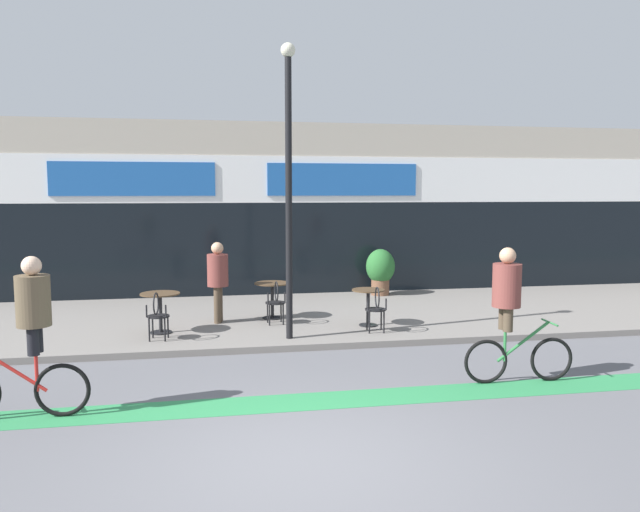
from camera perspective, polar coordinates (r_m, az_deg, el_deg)
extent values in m
plane|color=#5B5B60|center=(6.83, -1.65, -18.48)|extent=(120.00, 120.00, 0.00)
cube|color=slate|center=(13.71, -6.36, -5.70)|extent=(40.00, 5.50, 0.12)
cube|color=#B2A899|center=(18.18, -7.55, 4.26)|extent=(40.00, 4.00, 4.59)
cube|color=black|center=(16.27, -7.13, 0.63)|extent=(38.80, 0.10, 2.40)
cube|color=white|center=(16.23, -7.22, 6.97)|extent=(39.20, 0.14, 1.20)
cube|color=#1E56A3|center=(16.22, -16.69, 6.77)|extent=(4.00, 0.08, 0.84)
cube|color=#1E56A3|center=(16.53, 2.11, 7.00)|extent=(4.00, 0.08, 0.84)
cube|color=#2D844C|center=(8.57, -3.66, -13.27)|extent=(36.00, 0.70, 0.01)
cylinder|color=black|center=(12.39, -14.33, -6.78)|extent=(0.41, 0.41, 0.02)
cylinder|color=black|center=(12.31, -14.38, -5.13)|extent=(0.07, 0.07, 0.75)
cylinder|color=#4C3823|center=(12.24, -14.42, -3.36)|extent=(0.75, 0.75, 0.02)
cylinder|color=black|center=(13.38, -4.37, -5.65)|extent=(0.42, 0.42, 0.02)
cylinder|color=black|center=(13.32, -4.38, -4.14)|extent=(0.07, 0.07, 0.74)
cylinder|color=#4C3823|center=(13.25, -4.39, -2.50)|extent=(0.76, 0.76, 0.02)
cylinder|color=black|center=(12.67, 4.41, -6.31)|extent=(0.36, 0.36, 0.02)
cylinder|color=black|center=(12.61, 4.42, -4.78)|extent=(0.07, 0.07, 0.72)
cylinder|color=#4C3823|center=(12.54, 4.43, -3.12)|extent=(0.66, 0.66, 0.02)
cylinder|color=black|center=(11.76, -14.56, -5.35)|extent=(0.45, 0.45, 0.03)
cylinder|color=black|center=(11.97, -15.05, -6.27)|extent=(0.03, 0.03, 0.42)
cylinder|color=black|center=(11.91, -13.73, -6.29)|extent=(0.03, 0.03, 0.42)
cylinder|color=black|center=(11.70, -15.35, -6.56)|extent=(0.03, 0.03, 0.42)
cylinder|color=black|center=(11.65, -14.00, -6.58)|extent=(0.03, 0.03, 0.42)
torus|color=black|center=(11.55, -14.77, -4.24)|extent=(0.08, 0.41, 0.41)
cylinder|color=black|center=(11.61, -15.58, -4.89)|extent=(0.03, 0.03, 0.23)
cylinder|color=black|center=(11.54, -13.92, -4.91)|extent=(0.03, 0.03, 0.23)
cylinder|color=black|center=(12.77, -4.12, -4.29)|extent=(0.42, 0.42, 0.03)
cylinder|color=black|center=(12.92, -4.82, -5.18)|extent=(0.03, 0.03, 0.42)
cylinder|color=black|center=(12.96, -3.59, -5.14)|extent=(0.03, 0.03, 0.42)
cylinder|color=black|center=(12.65, -4.64, -5.42)|extent=(0.03, 0.03, 0.42)
cylinder|color=black|center=(12.69, -3.39, -5.37)|extent=(0.03, 0.03, 0.42)
torus|color=black|center=(12.56, -4.01, -3.24)|extent=(0.04, 0.41, 0.41)
cylinder|color=black|center=(12.55, -4.78, -3.88)|extent=(0.03, 0.03, 0.23)
cylinder|color=black|center=(12.60, -3.23, -3.82)|extent=(0.03, 0.03, 0.23)
cylinder|color=black|center=(12.07, 5.10, -4.89)|extent=(0.44, 0.44, 0.03)
cylinder|color=black|center=(12.23, 4.32, -5.82)|extent=(0.03, 0.03, 0.42)
cylinder|color=black|center=(12.27, 5.62, -5.79)|extent=(0.03, 0.03, 0.42)
cylinder|color=black|center=(11.96, 4.54, -6.09)|extent=(0.03, 0.03, 0.42)
cylinder|color=black|center=(12.00, 5.87, -6.06)|extent=(0.03, 0.03, 0.42)
torus|color=black|center=(11.86, 5.25, -3.80)|extent=(0.07, 0.41, 0.41)
cylinder|color=black|center=(11.85, 4.43, -4.46)|extent=(0.03, 0.03, 0.23)
cylinder|color=black|center=(11.91, 6.06, -4.42)|extent=(0.03, 0.03, 0.23)
cylinder|color=brown|center=(16.35, 5.53, -2.81)|extent=(0.47, 0.47, 0.43)
ellipsoid|color=#28662D|center=(16.27, 5.55, -0.95)|extent=(0.75, 0.75, 0.90)
cylinder|color=black|center=(11.29, -2.87, 5.15)|extent=(0.12, 0.12, 5.09)
sphere|color=beige|center=(11.55, -2.94, 18.28)|extent=(0.26, 0.26, 0.26)
torus|color=black|center=(10.02, 20.40, -8.84)|extent=(0.66, 0.09, 0.66)
torus|color=black|center=(9.60, 14.92, -9.32)|extent=(0.66, 0.09, 0.66)
cylinder|color=#2D753D|center=(9.75, 18.05, -7.47)|extent=(0.79, 0.09, 0.60)
cylinder|color=#2D753D|center=(9.65, 16.55, -7.86)|extent=(0.04, 0.04, 0.46)
cylinder|color=#2D753D|center=(9.87, 20.26, -5.72)|extent=(0.05, 0.48, 0.03)
cylinder|color=#4C3D2D|center=(9.63, 16.43, -5.42)|extent=(0.15, 0.15, 0.35)
cylinder|color=#4C3D2D|center=(9.49, 16.81, -5.60)|extent=(0.15, 0.15, 0.35)
cylinder|color=brown|center=(9.48, 16.71, -2.59)|extent=(0.43, 0.43, 0.63)
sphere|color=tan|center=(9.43, 16.79, 0.03)|extent=(0.24, 0.24, 0.24)
torus|color=black|center=(8.62, -22.48, -11.26)|extent=(0.69, 0.08, 0.68)
cylinder|color=red|center=(8.70, -26.34, -9.27)|extent=(0.82, 0.07, 0.62)
cylinder|color=red|center=(8.63, -24.49, -9.66)|extent=(0.04, 0.04, 0.48)
cylinder|color=black|center=(8.45, -24.76, -7.10)|extent=(0.15, 0.15, 0.35)
cylinder|color=black|center=(8.60, -24.46, -6.87)|extent=(0.15, 0.15, 0.35)
cylinder|color=brown|center=(8.44, -24.75, -3.74)|extent=(0.43, 0.43, 0.63)
sphere|color=beige|center=(8.38, -24.88, -0.81)|extent=(0.24, 0.24, 0.24)
cylinder|color=#4C3D2D|center=(12.96, -9.36, -4.44)|extent=(0.18, 0.18, 0.76)
cylinder|color=#4C3D2D|center=(13.12, -9.21, -4.31)|extent=(0.18, 0.18, 0.76)
cylinder|color=brown|center=(12.94, -9.34, -1.29)|extent=(0.51, 0.51, 0.66)
sphere|color=tan|center=(12.89, -9.37, 0.71)|extent=(0.25, 0.25, 0.25)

